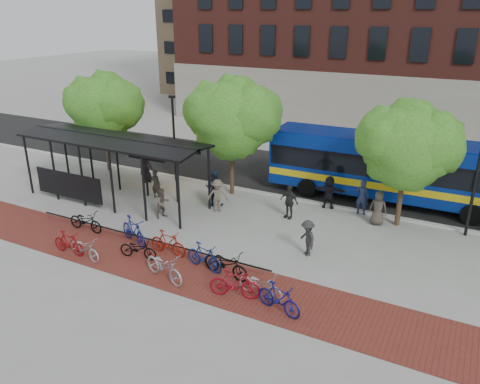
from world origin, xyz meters
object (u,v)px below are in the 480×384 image
at_px(bike_2, 85,248).
at_px(pedestrian_6, 378,208).
at_px(tree_b, 234,115).
at_px(pedestrian_2, 214,188).
at_px(bike_1, 69,243).
at_px(bike_7, 204,257).
at_px(lamp_post_left, 174,136).
at_px(bike_8, 226,264).
at_px(bike_4, 138,249).
at_px(bike_9, 235,284).
at_px(bike_6, 164,266).
at_px(tree_c, 410,143).
at_px(bus_shelter, 111,147).
at_px(pedestrian_8, 163,203).
at_px(bike_5, 168,243).
at_px(pedestrian_1, 156,184).
at_px(pedestrian_3, 217,196).
at_px(pedestrian_5, 329,192).
at_px(pedestrian_0, 147,169).
at_px(pedestrian_9, 307,238).
at_px(bike_0, 86,221).
at_px(lamp_post_right, 476,179).
at_px(pedestrian_7, 362,197).
at_px(pedestrian_4, 289,202).
at_px(bus, 392,166).
at_px(tree_a, 104,104).
at_px(bike_10, 261,285).
at_px(bike_11, 279,298).
at_px(bike_3, 134,231).

xyz_separation_m(bike_2, pedestrian_6, (10.01, 8.93, 0.37)).
distance_m(tree_b, pedestrian_2, 4.00).
height_order(bike_1, bike_7, bike_7).
xyz_separation_m(lamp_post_left, bike_8, (7.96, -8.14, -2.20)).
distance_m(bike_4, bike_9, 4.93).
bearing_deg(bike_6, bike_8, -40.17).
bearing_deg(tree_c, bus_shelter, -164.94).
distance_m(bike_4, pedestrian_8, 4.14).
bearing_deg(bike_5, pedestrian_1, 43.15).
relative_size(tree_b, bike_2, 3.58).
distance_m(bike_4, pedestrian_2, 6.41).
relative_size(pedestrian_3, pedestrian_5, 1.00).
relative_size(bike_2, pedestrian_0, 1.11).
height_order(bike_8, pedestrian_0, pedestrian_0).
xyz_separation_m(bike_4, pedestrian_8, (-1.53, 3.83, 0.32)).
bearing_deg(lamp_post_left, bike_9, -45.97).
relative_size(pedestrian_5, pedestrian_9, 1.11).
relative_size(bike_0, pedestrian_5, 1.10).
bearing_deg(lamp_post_right, pedestrian_1, -169.75).
height_order(pedestrian_7, pedestrian_8, pedestrian_7).
xyz_separation_m(bike_2, pedestrian_1, (-1.48, 6.83, 0.32)).
height_order(pedestrian_2, pedestrian_4, pedestrian_2).
bearing_deg(bus, bus_shelter, -154.01).
bearing_deg(bike_5, pedestrian_7, -35.83).
distance_m(tree_b, pedestrian_1, 5.64).
height_order(tree_b, bike_9, tree_b).
distance_m(tree_a, bike_10, 17.36).
xyz_separation_m(bike_11, pedestrian_8, (-8.16, 4.59, 0.22)).
bearing_deg(pedestrian_7, pedestrian_9, 84.41).
height_order(lamp_post_left, bike_10, lamp_post_left).
relative_size(bus, bike_1, 7.62).
relative_size(lamp_post_left, bike_4, 3.05).
xyz_separation_m(bike_7, pedestrian_8, (-4.42, 3.31, 0.22)).
bearing_deg(bike_0, bike_5, -90.86).
relative_size(bike_9, pedestrian_3, 1.09).
xyz_separation_m(bike_0, bike_2, (1.88, -1.97, -0.03)).
relative_size(tree_a, bike_1, 3.65).
distance_m(bike_9, bike_11, 1.74).
height_order(bike_1, bike_9, bike_9).
xyz_separation_m(bike_0, bike_8, (7.73, -0.49, 0.04)).
height_order(bike_6, pedestrian_0, pedestrian_0).
bearing_deg(pedestrian_9, lamp_post_left, -162.05).
xyz_separation_m(bike_4, pedestrian_6, (8.06, 7.91, 0.41)).
relative_size(tree_a, bike_6, 2.91).
bearing_deg(bus_shelter, pedestrian_0, 95.52).
relative_size(bike_3, bike_5, 1.15).
xyz_separation_m(lamp_post_left, bike_0, (0.23, -7.65, -2.24)).
bearing_deg(bike_5, pedestrian_8, 41.18).
height_order(tree_b, tree_c, tree_b).
distance_m(bike_8, bike_11, 2.98).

